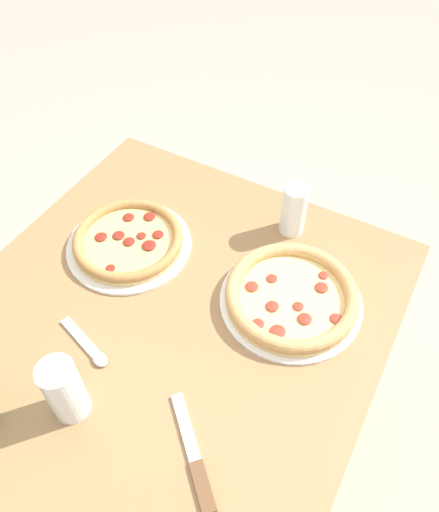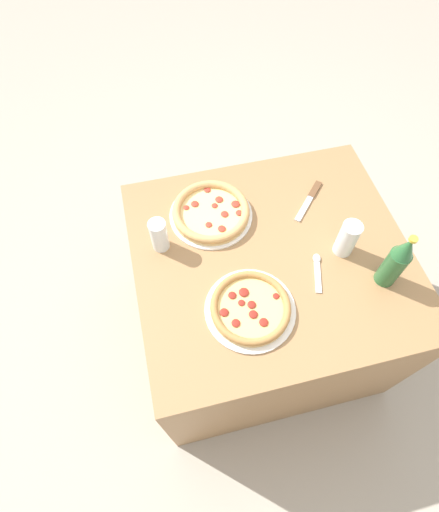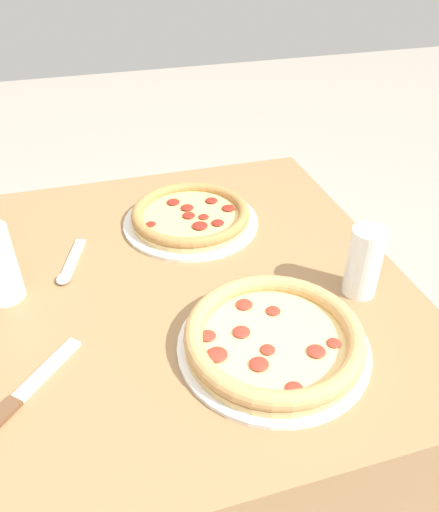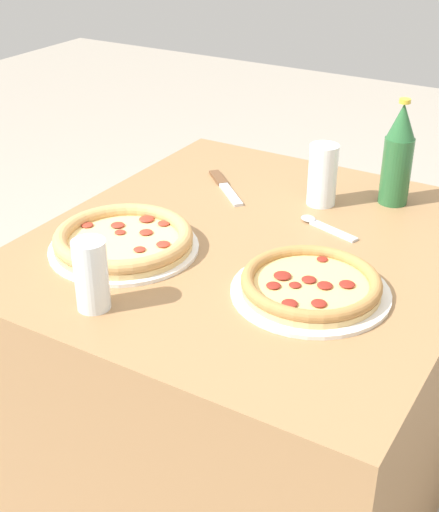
% 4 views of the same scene
% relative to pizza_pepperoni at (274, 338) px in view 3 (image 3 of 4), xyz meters
% --- Properties ---
extents(ground_plane, '(8.00, 8.00, 0.00)m').
position_rel_pizza_pepperoni_xyz_m(ground_plane, '(-0.17, 0.22, -0.73)').
color(ground_plane, '#A89E8E').
extents(table, '(0.98, 0.90, 0.71)m').
position_rel_pizza_pepperoni_xyz_m(table, '(-0.17, 0.22, -0.38)').
color(table, '#997047').
rests_on(table, ground_plane).
extents(pizza_pepperoni, '(0.31, 0.31, 0.04)m').
position_rel_pizza_pepperoni_xyz_m(pizza_pepperoni, '(0.00, 0.00, 0.00)').
color(pizza_pepperoni, white).
rests_on(pizza_pepperoni, table).
extents(pizza_margherita, '(0.30, 0.30, 0.04)m').
position_rel_pizza_pepperoni_xyz_m(pizza_margherita, '(-0.04, 0.41, -0.00)').
color(pizza_margherita, silver).
rests_on(pizza_margherita, table).
extents(glass_mango_juice, '(0.06, 0.06, 0.13)m').
position_rel_pizza_pepperoni_xyz_m(glass_mango_juice, '(0.20, 0.09, 0.04)').
color(glass_mango_juice, white).
rests_on(glass_mango_juice, table).
extents(knife, '(0.17, 0.18, 0.01)m').
position_rel_pizza_pepperoni_xyz_m(knife, '(-0.39, 0.01, -0.02)').
color(knife, brown).
rests_on(knife, table).
extents(spoon, '(0.07, 0.15, 0.01)m').
position_rel_pizza_pepperoni_xyz_m(spoon, '(-0.31, 0.31, -0.02)').
color(spoon, silver).
rests_on(spoon, table).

